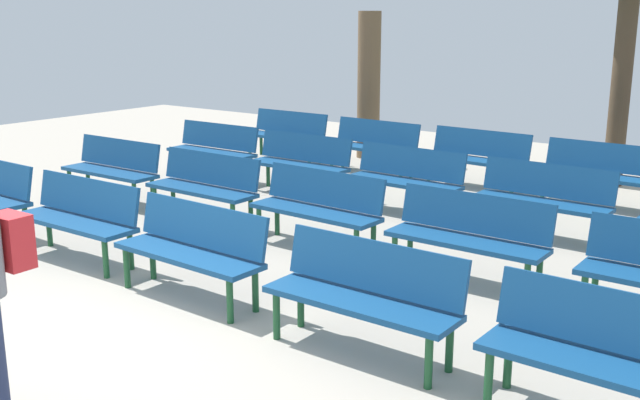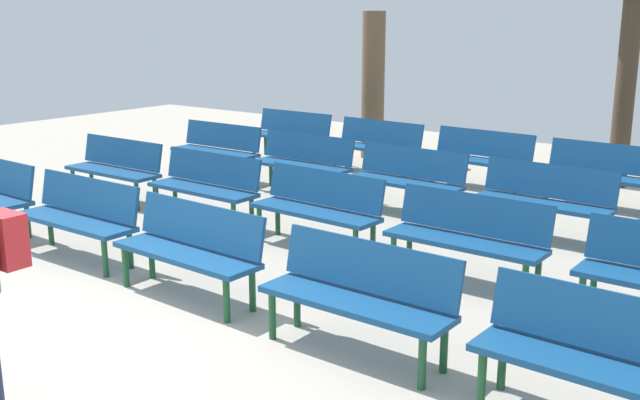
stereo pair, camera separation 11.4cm
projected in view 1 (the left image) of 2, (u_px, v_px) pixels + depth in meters
The scene contains 18 objects.
ground_plane at pixel (52, 356), 5.80m from camera, with size 24.00×24.00×0.00m, color #B2A899.
bench_r0_c1 at pixel (79, 214), 8.00m from camera, with size 1.61×0.50×0.87m.
bench_r0_c2 at pixel (193, 246), 6.92m from camera, with size 1.61×0.53×0.87m.
bench_r0_c3 at pixel (365, 291), 5.78m from camera, with size 1.60×0.49×0.87m.
bench_r0_c4 at pixel (610, 352), 4.73m from camera, with size 1.61×0.51×0.87m.
bench_r1_c0 at pixel (113, 166), 10.55m from camera, with size 1.61×0.50×0.87m.
bench_r1_c1 at pixel (205, 183), 9.48m from camera, with size 1.60×0.49×0.87m.
bench_r1_c2 at pixel (318, 204), 8.42m from camera, with size 1.61×0.53×0.87m.
bench_r1_c3 at pixel (469, 233), 7.33m from camera, with size 1.60×0.48×0.87m.
bench_r2_c0 at pixel (214, 147), 12.06m from camera, with size 1.61×0.50×0.87m.
bench_r2_c1 at pixel (301, 160), 10.99m from camera, with size 1.60×0.49×0.87m.
bench_r2_c2 at pixel (406, 176), 9.90m from camera, with size 1.62×0.54×0.87m.
bench_r2_c3 at pixel (544, 196), 8.81m from camera, with size 1.61×0.50×0.87m.
bench_r3_c0 at pixel (287, 132), 13.60m from camera, with size 1.60×0.49×0.87m.
bench_r3_c1 at pixel (373, 143), 12.44m from camera, with size 1.62×0.54×0.87m.
bench_r3_c2 at pixel (477, 155), 11.40m from camera, with size 1.62×0.55×0.87m.
bench_r3_c3 at pixel (600, 170), 10.26m from camera, with size 1.61×0.53×0.87m.
tree_0 at pixel (369, 86), 13.64m from camera, with size 0.42×0.42×2.66m.
Camera 1 is at (4.85, -3.06, 2.59)m, focal length 41.85 mm.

